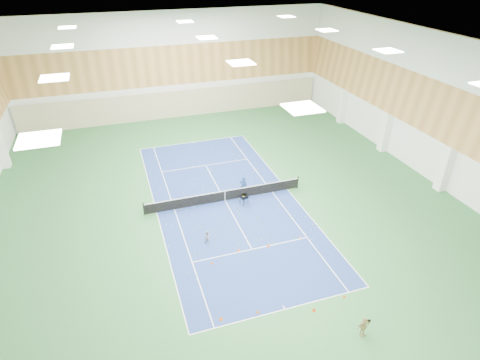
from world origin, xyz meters
name	(u,v)px	position (x,y,z in m)	size (l,w,h in m)	color
ground	(225,201)	(0.00, 0.00, 0.00)	(40.00, 40.00, 0.00)	#2A6433
room_shell	(224,132)	(0.00, 0.00, 6.00)	(36.00, 40.00, 12.00)	white
wood_cladding	(223,106)	(0.00, 0.00, 8.00)	(36.00, 40.00, 8.00)	#C38948
ceiling_light_grid	(222,49)	(0.00, 0.00, 11.92)	(21.40, 25.40, 0.06)	white
court_surface	(225,201)	(0.00, 0.00, 0.01)	(10.97, 23.77, 0.01)	navy
tennis_balls_scatter	(225,200)	(0.00, 0.00, 0.05)	(10.57, 22.77, 0.07)	#BBCA22
tennis_net	(225,195)	(0.00, 0.00, 0.55)	(12.80, 0.10, 1.10)	black
back_curtain	(178,104)	(0.00, 19.75, 1.60)	(35.40, 0.16, 3.20)	#C6B793
coach	(243,185)	(1.75, 0.60, 0.79)	(0.58, 0.38, 1.58)	navy
child_court	(208,237)	(-2.63, -4.75, 0.48)	(0.47, 0.37, 0.97)	#94939B
child_apron	(364,327)	(3.14, -14.72, 0.64)	(0.75, 0.31, 1.27)	tan
ball_cart	(244,200)	(1.27, -1.02, 0.46)	(0.53, 0.53, 0.92)	black
cone_svc_a	(212,263)	(-2.94, -6.92, 0.10)	(0.18, 0.18, 0.19)	#FB580D
cone_svc_b	(239,250)	(-0.91, -6.27, 0.11)	(0.20, 0.20, 0.22)	#FF4A0D
cone_svc_c	(268,245)	(1.18, -6.45, 0.12)	(0.23, 0.23, 0.25)	orange
cone_svc_d	(301,237)	(3.65, -6.31, 0.10)	(0.17, 0.17, 0.19)	#E1570B
cone_base_a	(221,318)	(-3.62, -11.44, 0.12)	(0.23, 0.23, 0.25)	orange
cone_base_b	(258,311)	(-1.53, -11.60, 0.10)	(0.18, 0.18, 0.20)	#D95A0B
cone_base_c	(314,309)	(1.50, -12.47, 0.12)	(0.22, 0.22, 0.24)	#DD3E0B
cone_base_d	(344,296)	(3.64, -12.14, 0.10)	(0.17, 0.17, 0.19)	#D5590B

